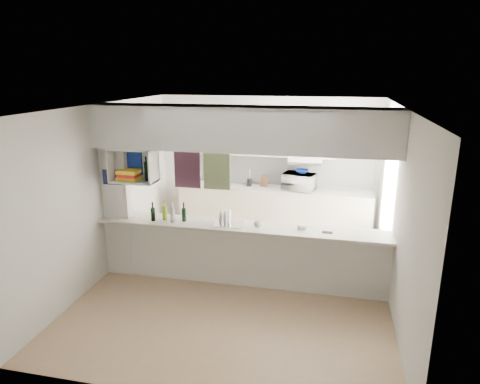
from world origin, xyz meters
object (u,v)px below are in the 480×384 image
(bowl, at_px, (302,171))
(wine_bottles, at_px, (168,214))
(dish_rack, at_px, (228,218))
(microwave, at_px, (299,182))

(bowl, height_order, wine_bottles, bowl)
(bowl, bearing_deg, dish_rack, -112.64)
(bowl, xyz_separation_m, dish_rack, (-0.88, -2.10, -0.26))
(dish_rack, xyz_separation_m, wine_bottles, (-0.89, -0.05, 0.02))
(bowl, height_order, dish_rack, bowl)
(microwave, bearing_deg, bowl, -116.75)
(microwave, distance_m, wine_bottles, 2.73)
(microwave, distance_m, dish_rack, 2.23)
(dish_rack, height_order, wine_bottles, wine_bottles)
(dish_rack, distance_m, wine_bottles, 0.89)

